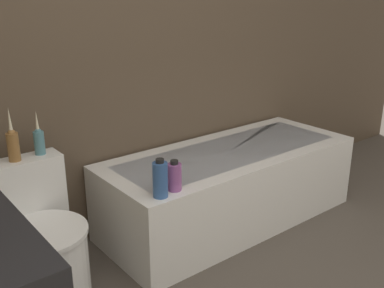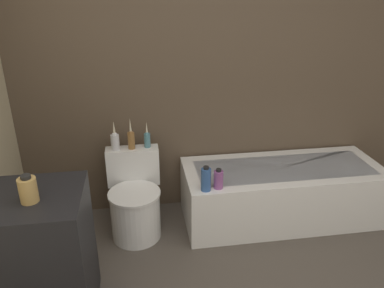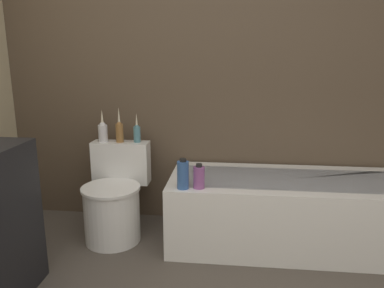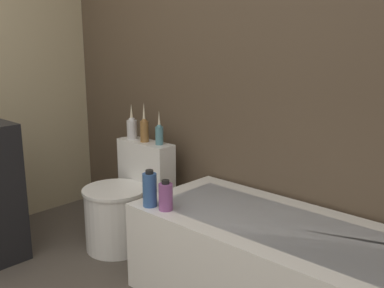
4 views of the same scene
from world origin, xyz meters
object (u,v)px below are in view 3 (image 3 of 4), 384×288
(toilet, at_px, (114,201))
(bathtub, at_px, (290,211))
(shampoo_bottle_tall, at_px, (183,175))
(vase_gold, at_px, (103,131))
(vase_silver, at_px, (119,131))
(shampoo_bottle_short, at_px, (199,177))
(vase_bronze, at_px, (137,132))

(toilet, bearing_deg, bathtub, 1.33)
(shampoo_bottle_tall, bearing_deg, vase_gold, 146.67)
(vase_silver, distance_m, shampoo_bottle_tall, 0.72)
(bathtub, relative_size, vase_gold, 6.91)
(shampoo_bottle_tall, bearing_deg, toilet, 156.06)
(bathtub, distance_m, shampoo_bottle_tall, 0.84)
(vase_gold, distance_m, shampoo_bottle_short, 0.90)
(bathtub, height_order, vase_silver, vase_silver)
(toilet, relative_size, vase_bronze, 3.02)
(shampoo_bottle_short, bearing_deg, toilet, 161.01)
(bathtub, xyz_separation_m, vase_silver, (-1.27, 0.17, 0.52))
(toilet, distance_m, shampoo_bottle_tall, 0.66)
(bathtub, xyz_separation_m, vase_gold, (-1.40, 0.17, 0.51))
(vase_gold, xyz_separation_m, vase_silver, (0.13, -0.00, 0.01))
(bathtub, xyz_separation_m, vase_bronze, (-1.14, 0.19, 0.50))
(vase_gold, bearing_deg, bathtub, -7.00)
(bathtub, distance_m, toilet, 1.27)
(vase_gold, height_order, shampoo_bottle_tall, vase_gold)
(toilet, xyz_separation_m, vase_bronze, (0.13, 0.21, 0.47))
(bathtub, bearing_deg, vase_bronze, 170.76)
(toilet, height_order, shampoo_bottle_tall, shampoo_bottle_tall)
(toilet, bearing_deg, shampoo_bottle_tall, -23.94)
(vase_gold, relative_size, shampoo_bottle_short, 1.52)
(shampoo_bottle_tall, bearing_deg, vase_bronze, 132.07)
(toilet, distance_m, vase_silver, 0.52)
(shampoo_bottle_tall, bearing_deg, vase_silver, 140.83)
(vase_silver, bearing_deg, shampoo_bottle_short, -33.30)
(vase_silver, bearing_deg, toilet, -90.00)
(toilet, relative_size, vase_gold, 2.75)
(vase_silver, xyz_separation_m, shampoo_bottle_short, (0.64, -0.42, -0.20))
(vase_silver, xyz_separation_m, shampoo_bottle_tall, (0.54, -0.44, -0.18))
(toilet, bearing_deg, shampoo_bottle_short, -18.99)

